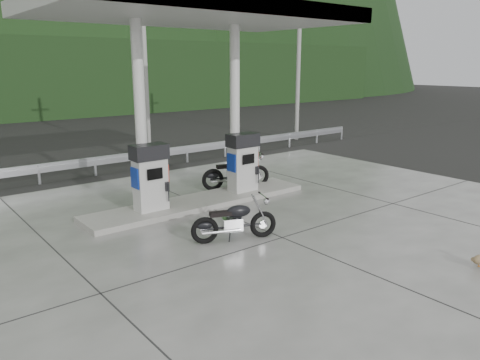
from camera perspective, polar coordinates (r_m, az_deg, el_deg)
ground at (r=11.97m, az=1.86°, el=-5.77°), size 160.00×160.00×0.00m
forecourt_apron at (r=11.97m, az=1.86°, el=-5.73°), size 18.00×14.00×0.02m
pump_island at (r=13.85m, az=-4.84°, el=-2.65°), size 7.00×1.40×0.15m
gas_pump_left at (r=12.81m, az=-10.89°, el=0.30°), size 0.95×0.55×1.80m
gas_pump_right at (r=14.52m, az=0.34°, el=2.16°), size 0.95×0.55×1.80m
canopy_column_left at (r=12.89m, az=-12.05°, el=7.55°), size 0.30×0.30×5.00m
canopy_column_right at (r=14.59m, az=-0.64°, el=8.57°), size 0.30×0.30×5.00m
canopy_roof at (r=13.34m, az=-5.33°, el=19.62°), size 8.50×5.00×0.40m
guardrail at (r=18.42m, az=-14.43°, el=3.10°), size 26.00×0.16×1.42m
road at (r=21.75m, az=-18.12°, el=2.57°), size 60.00×7.00×0.01m
utility_pole_b at (r=20.34m, az=-11.52°, el=13.58°), size 0.22×0.22×8.00m
utility_pole_c at (r=25.73m, az=7.14°, el=13.77°), size 0.22×0.22×8.00m
motorcycle_left at (r=15.45m, az=-0.48°, el=0.85°), size 2.28×1.37×1.03m
motorcycle_right at (r=10.92m, az=-0.69°, el=-5.09°), size 2.02×1.26×0.91m
duck at (r=10.78m, az=27.21°, el=-8.63°), size 0.48×0.23×0.33m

